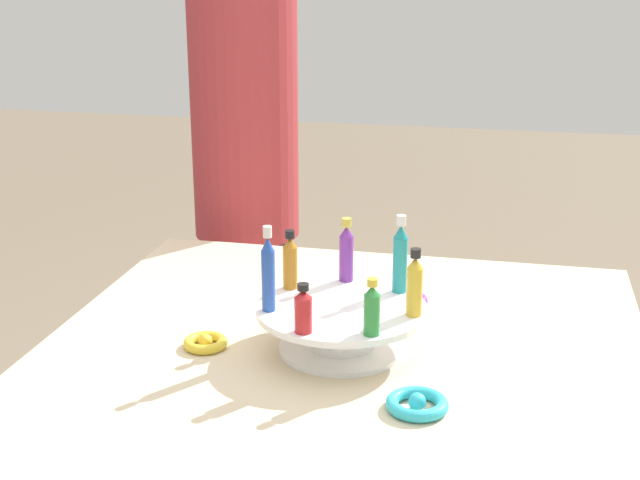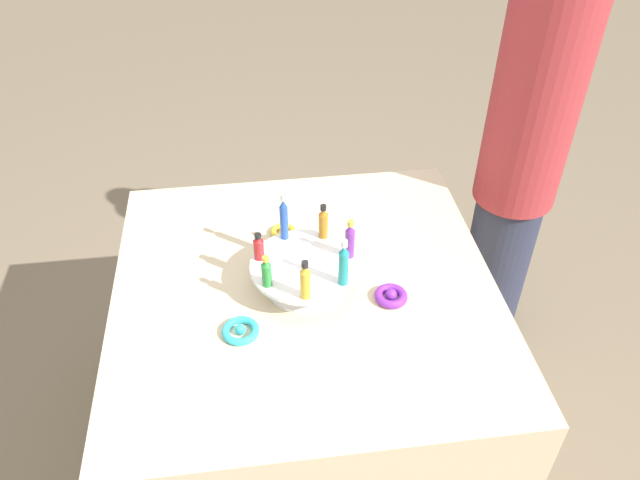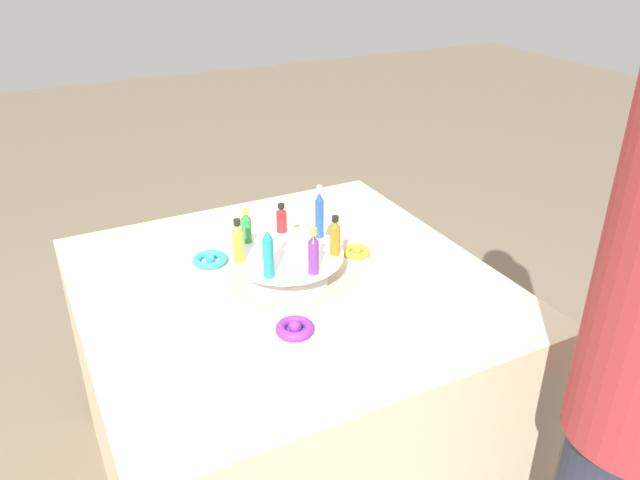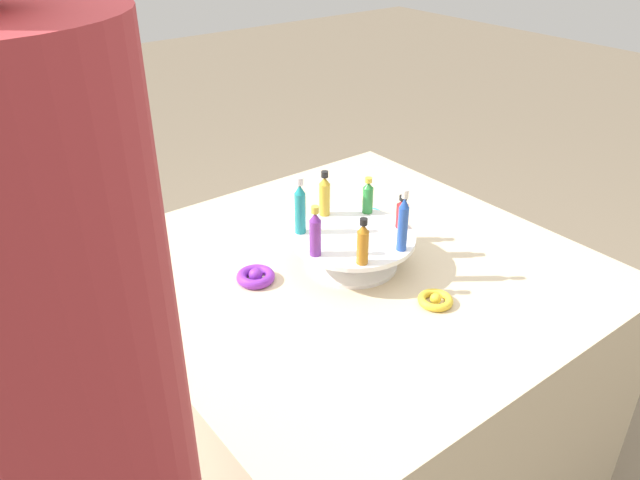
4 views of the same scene
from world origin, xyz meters
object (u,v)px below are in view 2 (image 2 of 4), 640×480
object	(u,v)px
bottle_red	(259,247)
bottle_blue	(284,218)
bottle_gold	(305,281)
bottle_purple	(350,240)
bottle_amber	(323,223)
ribbon_bow_purple	(391,296)
bottle_green	(267,272)
ribbon_bow_gold	(283,232)
person_figure	(521,162)
bottle_teal	(344,264)
display_stand	(305,273)
ribbon_bow_teal	(241,331)

from	to	relation	value
bottle_red	bottle_blue	size ratio (longest dim) A/B	0.55
bottle_gold	bottle_purple	world-z (taller)	bottle_purple
bottle_purple	bottle_amber	xyz separation A→B (m)	(0.06, -0.09, -0.01)
bottle_amber	ribbon_bow_purple	world-z (taller)	bottle_amber
bottle_green	bottle_red	bearing A→B (deg)	-82.59
bottle_green	bottle_gold	xyz separation A→B (m)	(-0.10, 0.06, 0.01)
ribbon_bow_gold	person_figure	xyz separation A→B (m)	(-0.83, -0.17, 0.08)
bottle_red	ribbon_bow_gold	world-z (taller)	bottle_red
bottle_red	bottle_purple	world-z (taller)	bottle_purple
bottle_gold	bottle_purple	bearing A→B (deg)	-134.02
bottle_red	ribbon_bow_gold	bearing A→B (deg)	-111.83
bottle_blue	ribbon_bow_purple	size ratio (longest dim) A/B	1.66
bottle_purple	person_figure	size ratio (longest dim) A/B	0.07
bottle_red	bottle_purple	bearing A→B (deg)	174.55
bottle_teal	ribbon_bow_gold	bearing A→B (deg)	-67.90
bottle_amber	bottle_blue	world-z (taller)	bottle_blue
ribbon_bow_purple	bottle_green	bearing A→B (deg)	-2.40
bottle_amber	person_figure	size ratio (longest dim) A/B	0.07
bottle_blue	bottle_red	bearing A→B (deg)	45.98
person_figure	bottle_amber	bearing A→B (deg)	-4.89
bottle_red	bottle_teal	distance (m)	0.25
display_stand	bottle_red	distance (m)	0.15
bottle_red	bottle_teal	size ratio (longest dim) A/B	0.58
bottle_red	bottle_amber	size ratio (longest dim) A/B	0.76
bottle_blue	bottle_amber	bearing A→B (deg)	174.55
bottle_teal	ribbon_bow_purple	world-z (taller)	bottle_teal
bottle_red	person_figure	world-z (taller)	person_figure
bottle_teal	ribbon_bow_teal	xyz separation A→B (m)	(0.28, 0.07, -0.14)
bottle_teal	person_figure	world-z (taller)	person_figure
bottle_purple	ribbon_bow_teal	xyz separation A→B (m)	(0.32, 0.17, -0.13)
bottle_green	bottle_teal	size ratio (longest dim) A/B	0.67
display_stand	ribbon_bow_gold	bearing A→B (deg)	-80.18
person_figure	bottle_red	bearing A→B (deg)	-5.43
display_stand	bottle_blue	bearing A→B (deg)	-69.74
ribbon_bow_teal	display_stand	bearing A→B (deg)	-140.18
display_stand	bottle_amber	world-z (taller)	bottle_amber
ribbon_bow_gold	bottle_red	bearing A→B (deg)	68.17
bottle_purple	ribbon_bow_purple	xyz separation A→B (m)	(-0.10, 0.10, -0.13)
display_stand	ribbon_bow_teal	size ratio (longest dim) A/B	3.08
display_stand	bottle_amber	size ratio (longest dim) A/B	2.72
bottle_green	bottle_amber	world-z (taller)	bottle_amber
bottle_red	ribbon_bow_gold	size ratio (longest dim) A/B	1.06
bottle_purple	ribbon_bow_gold	distance (m)	0.31
bottle_amber	ribbon_bow_gold	bearing A→B (deg)	-50.42
bottle_gold	bottle_amber	size ratio (longest dim) A/B	1.07
bottle_teal	display_stand	bearing A→B (deg)	-44.02
bottle_green	ribbon_bow_gold	world-z (taller)	bottle_green
bottle_gold	bottle_amber	bearing A→B (deg)	-108.31
ribbon_bow_gold	person_figure	size ratio (longest dim) A/B	0.05
ribbon_bow_purple	ribbon_bow_gold	world-z (taller)	ribbon_bow_purple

